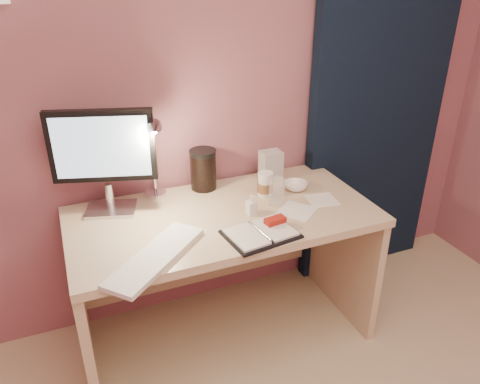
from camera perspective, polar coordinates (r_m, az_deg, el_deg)
name	(u,v)px	position (r m, az deg, el deg)	size (l,w,h in m)	color
room	(366,90)	(2.70, 15.08, 11.91)	(3.50, 3.50, 3.50)	#C6B28E
desk	(219,246)	(2.33, -2.61, -6.61)	(1.40, 0.70, 0.73)	#C6A78C
monitor	(104,153)	(2.13, -16.29, 4.64)	(0.45, 0.22, 0.49)	silver
keyboard	(156,257)	(1.86, -10.23, -7.79)	(0.50, 0.15, 0.02)	white
planner	(262,232)	(1.99, 2.69, -4.93)	(0.32, 0.26, 0.05)	black
paper_a	(297,211)	(2.18, 6.94, -2.30)	(0.15, 0.15, 0.00)	white
paper_b	(322,200)	(2.30, 9.98, -0.95)	(0.14, 0.14, 0.00)	white
coffee_cup	(265,185)	(2.29, 3.09, 0.86)	(0.08, 0.08, 0.12)	white
clear_cup	(277,192)	(2.21, 4.48, 0.04)	(0.07, 0.07, 0.13)	white
bowl	(296,186)	(2.38, 6.79, 0.73)	(0.12, 0.12, 0.04)	white
lotion_bottle	(252,205)	(2.13, 1.41, -1.55)	(0.04, 0.04, 0.09)	white
dark_jar	(203,171)	(2.35, -4.50, 2.52)	(0.13, 0.13, 0.18)	black
product_box	(271,166)	(2.44, 3.77, 3.20)	(0.11, 0.09, 0.16)	beige
desk_lamp	(159,150)	(2.14, -9.82, 5.02)	(0.11, 0.27, 0.44)	silver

